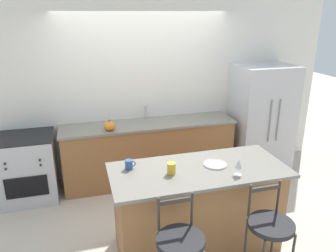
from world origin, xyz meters
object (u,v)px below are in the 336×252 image
at_px(oven_range, 28,167).
at_px(bar_stool_near, 180,250).
at_px(wine_glass, 239,164).
at_px(tumbler_cup, 171,168).
at_px(bar_stool_far, 269,234).
at_px(pumpkin_decoration, 110,126).
at_px(refrigerator, 261,119).
at_px(dinner_plate, 215,164).
at_px(coffee_mug, 129,164).

height_order(oven_range, bar_stool_near, bar_stool_near).
height_order(wine_glass, tumbler_cup, wine_glass).
relative_size(oven_range, tumbler_cup, 7.87).
xyz_separation_m(bar_stool_far, pumpkin_decoration, (-1.18, 2.19, 0.42)).
bearing_deg(refrigerator, bar_stool_near, -132.74).
bearing_deg(bar_stool_far, wine_glass, 101.70).
bearing_deg(wine_glass, oven_range, 140.57).
xyz_separation_m(refrigerator, bar_stool_near, (-2.09, -2.26, -0.28)).
height_order(bar_stool_near, pumpkin_decoration, pumpkin_decoration).
bearing_deg(oven_range, bar_stool_near, -57.31).
distance_m(refrigerator, bar_stool_far, 2.61).
bearing_deg(tumbler_cup, dinner_plate, 6.94).
distance_m(bar_stool_far, wine_glass, 0.70).
height_order(oven_range, dinner_plate, dinner_plate).
relative_size(refrigerator, oven_range, 1.87).
bearing_deg(bar_stool_near, dinner_plate, 49.63).
distance_m(refrigerator, wine_glass, 2.25).
distance_m(bar_stool_far, dinner_plate, 0.87).
height_order(bar_stool_far, coffee_mug, coffee_mug).
xyz_separation_m(wine_glass, coffee_mug, (-1.02, 0.43, -0.07)).
distance_m(tumbler_cup, pumpkin_decoration, 1.56).
xyz_separation_m(wine_glass, pumpkin_decoration, (-1.08, 1.70, -0.07)).
height_order(bar_stool_near, coffee_mug, coffee_mug).
bearing_deg(wine_glass, pumpkin_decoration, 122.43).
relative_size(dinner_plate, wine_glass, 1.46).
bearing_deg(bar_stool_far, tumbler_cup, 136.75).
height_order(oven_range, bar_stool_far, bar_stool_far).
distance_m(coffee_mug, pumpkin_decoration, 1.28).
bearing_deg(bar_stool_far, pumpkin_decoration, 118.42).
distance_m(oven_range, coffee_mug, 1.91).
relative_size(oven_range, dinner_plate, 3.70).
distance_m(dinner_plate, pumpkin_decoration, 1.72).
xyz_separation_m(oven_range, bar_stool_near, (1.46, -2.28, 0.12)).
height_order(bar_stool_far, wine_glass, wine_glass).
bearing_deg(bar_stool_far, oven_range, 135.14).
distance_m(refrigerator, oven_range, 3.57).
relative_size(oven_range, bar_stool_far, 0.89).
relative_size(refrigerator, dinner_plate, 6.90).
bearing_deg(tumbler_cup, refrigerator, 38.92).
distance_m(refrigerator, pumpkin_decoration, 2.43).
relative_size(bar_stool_near, tumbler_cup, 8.81).
height_order(dinner_plate, coffee_mug, coffee_mug).
bearing_deg(bar_stool_near, wine_glass, 31.60).
height_order(wine_glass, coffee_mug, wine_glass).
xyz_separation_m(coffee_mug, pumpkin_decoration, (-0.06, 1.27, -0.00)).
bearing_deg(dinner_plate, refrigerator, 46.19).
xyz_separation_m(bar_stool_near, coffee_mug, (-0.27, 0.89, 0.43)).
distance_m(dinner_plate, wine_glass, 0.32).
bearing_deg(refrigerator, bar_stool_far, -118.51).
xyz_separation_m(oven_range, pumpkin_decoration, (1.13, -0.12, 0.54)).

